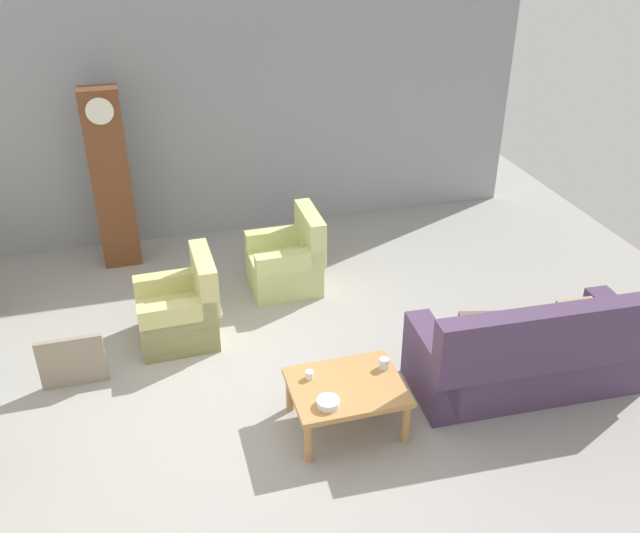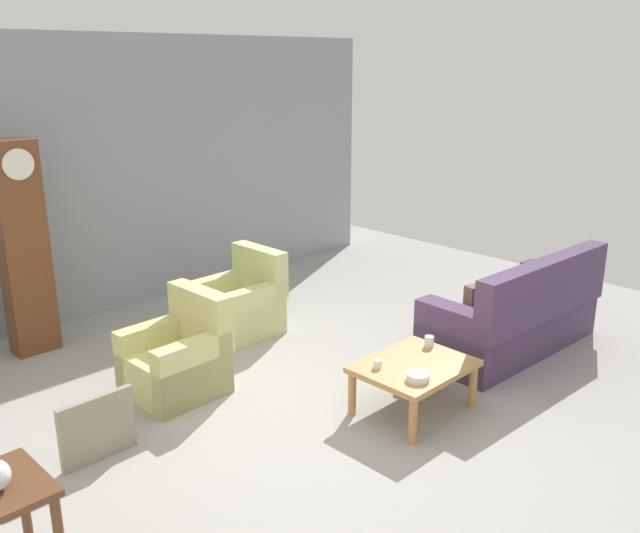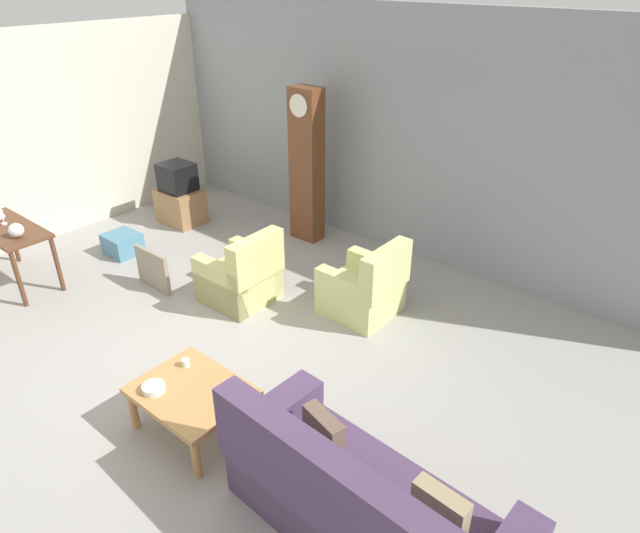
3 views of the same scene
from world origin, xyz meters
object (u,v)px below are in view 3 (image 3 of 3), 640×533
(tv_stand_cabinet, at_px, (181,206))
(storage_box_blue, at_px, (123,244))
(bowl_white_stacked, at_px, (154,388))
(armchair_olive_far, at_px, (364,290))
(wine_glass_short, at_px, (1,215))
(couch_floral, at_px, (364,508))
(tv_crt, at_px, (177,177))
(armchair_olive_near, at_px, (241,278))
(framed_picture_leaning, at_px, (153,270))
(grandfather_clock, at_px, (307,166))
(coffee_table_wood, at_px, (192,395))
(cup_blue_rimmed, at_px, (233,397))
(cup_white_porcelain, at_px, (186,363))
(console_table_dark, at_px, (9,235))
(glass_dome_cloche, at_px, (16,230))

(tv_stand_cabinet, height_order, storage_box_blue, tv_stand_cabinet)
(bowl_white_stacked, bearing_deg, armchair_olive_far, 83.82)
(storage_box_blue, distance_m, wine_glass_short, 1.53)
(couch_floral, distance_m, storage_box_blue, 5.40)
(tv_crt, bearing_deg, armchair_olive_far, -4.34)
(armchair_olive_near, xyz_separation_m, framed_picture_leaning, (-1.06, -0.51, -0.05))
(couch_floral, height_order, grandfather_clock, grandfather_clock)
(couch_floral, relative_size, bowl_white_stacked, 11.27)
(coffee_table_wood, distance_m, storage_box_blue, 3.75)
(couch_floral, xyz_separation_m, cup_blue_rimmed, (-1.39, 0.08, 0.13))
(armchair_olive_near, bearing_deg, cup_blue_rimmed, -44.57)
(tv_crt, relative_size, cup_white_porcelain, 6.72)
(cup_white_porcelain, xyz_separation_m, cup_blue_rimmed, (0.66, -0.04, 0.01))
(couch_floral, xyz_separation_m, framed_picture_leaning, (-4.06, 1.16, -0.09))
(grandfather_clock, relative_size, cup_white_porcelain, 30.48)
(tv_stand_cabinet, xyz_separation_m, cup_white_porcelain, (3.38, -2.54, 0.21))
(tv_crt, bearing_deg, cup_white_porcelain, -36.91)
(cup_white_porcelain, bearing_deg, coffee_table_wood, -31.16)
(coffee_table_wood, relative_size, framed_picture_leaning, 1.60)
(console_table_dark, distance_m, storage_box_blue, 1.42)
(tv_stand_cabinet, bearing_deg, couch_floral, -26.11)
(tv_crt, bearing_deg, storage_box_blue, -78.87)
(coffee_table_wood, distance_m, bowl_white_stacked, 0.32)
(armchair_olive_near, height_order, storage_box_blue, armchair_olive_near)
(console_table_dark, bearing_deg, glass_dome_cloche, -5.29)
(couch_floral, bearing_deg, console_table_dark, 178.35)
(armchair_olive_near, xyz_separation_m, coffee_table_wood, (1.23, -1.72, 0.07))
(couch_floral, height_order, tv_crt, couch_floral)
(console_table_dark, height_order, cup_blue_rimmed, console_table_dark)
(armchair_olive_far, bearing_deg, cup_white_porcelain, -98.62)
(couch_floral, xyz_separation_m, armchair_olive_far, (-1.71, 2.38, -0.05))
(armchair_olive_far, xyz_separation_m, grandfather_clock, (-1.84, 1.13, 0.79))
(tv_crt, bearing_deg, cup_blue_rimmed, -32.52)
(framed_picture_leaning, height_order, storage_box_blue, framed_picture_leaning)
(tv_crt, relative_size, storage_box_blue, 1.04)
(couch_floral, height_order, armchair_olive_near, couch_floral)
(grandfather_clock, xyz_separation_m, tv_crt, (-1.88, -0.85, -0.35))
(grandfather_clock, distance_m, tv_stand_cabinet, 2.23)
(grandfather_clock, distance_m, cup_white_porcelain, 3.76)
(storage_box_blue, height_order, glass_dome_cloche, glass_dome_cloche)
(grandfather_clock, relative_size, tv_crt, 4.54)
(cup_blue_rimmed, bearing_deg, console_table_dark, 178.95)
(glass_dome_cloche, bearing_deg, bowl_white_stacked, -6.96)
(cup_white_porcelain, bearing_deg, tv_crt, 143.09)
(armchair_olive_near, distance_m, armchair_olive_far, 1.47)
(couch_floral, relative_size, framed_picture_leaning, 3.56)
(storage_box_blue, bearing_deg, wine_glass_short, -107.46)
(coffee_table_wood, xyz_separation_m, framed_picture_leaning, (-2.29, 1.21, -0.12))
(cup_blue_rimmed, bearing_deg, storage_box_blue, 160.24)
(console_table_dark, height_order, tv_crt, tv_crt)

